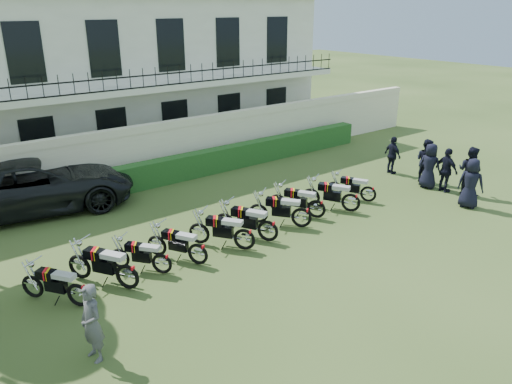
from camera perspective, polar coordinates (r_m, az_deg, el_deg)
ground at (r=15.26m, az=4.61°, el=-5.66°), size 100.00×100.00×0.00m
perimeter_wall at (r=21.05m, az=-10.06°, el=4.95°), size 30.00×0.35×2.30m
hedge at (r=21.04m, az=-6.52°, el=3.22°), size 18.00×0.60×1.00m
building at (r=25.93m, az=-16.81°, el=13.05°), size 20.40×9.60×7.40m
motorcycle_0 at (r=12.63m, az=-19.72°, el=-10.45°), size 1.17×1.60×1.03m
motorcycle_1 at (r=12.96m, az=-14.55°, el=-8.70°), size 1.21×1.87×1.16m
motorcycle_2 at (r=13.50m, az=-10.73°, el=-7.52°), size 1.19×1.46×0.98m
motorcycle_3 at (r=13.79m, az=-6.67°, el=-6.49°), size 1.04×1.73×1.05m
motorcycle_4 at (r=14.46m, az=-1.34°, el=-4.84°), size 1.29×1.74×1.13m
motorcycle_5 at (r=14.97m, az=1.38°, el=-3.88°), size 1.13×1.89×1.15m
motorcycle_6 at (r=15.96m, az=5.24°, el=-2.39°), size 1.36×1.71×1.14m
motorcycle_7 at (r=16.72m, az=6.94°, el=-1.43°), size 1.08×1.80×1.10m
motorcycle_8 at (r=17.40m, az=10.82°, el=-0.70°), size 1.15×1.84×1.13m
motorcycle_9 at (r=18.44m, az=12.75°, el=0.20°), size 0.96×1.68×1.01m
suv at (r=18.76m, az=-23.94°, el=0.69°), size 7.00×4.12×1.83m
inspector at (r=10.69m, az=-18.27°, el=-14.06°), size 0.49×0.66×1.67m
officer_0 at (r=18.97m, az=23.34°, el=0.93°), size 0.81×1.01×1.79m
officer_1 at (r=20.22m, az=23.24°, el=2.22°), size 0.73×0.93×1.87m
officer_2 at (r=20.26m, az=20.94°, el=2.34°), size 0.57×1.06×1.72m
officer_3 at (r=20.48m, az=19.22°, el=2.83°), size 0.72×0.96×1.78m
officer_4 at (r=21.16m, az=18.82°, el=3.42°), size 0.76×0.93×1.77m
officer_5 at (r=21.83m, az=15.34°, el=4.07°), size 0.58×1.00×1.60m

